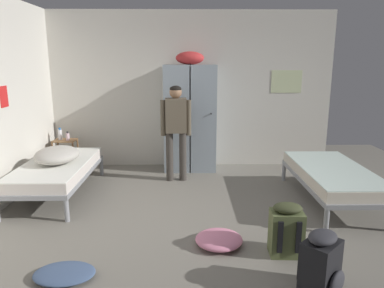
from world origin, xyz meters
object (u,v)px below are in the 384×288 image
at_px(lotion_bottle, 68,136).
at_px(backpack_black, 322,264).
at_px(clothes_pile_denim, 64,274).
at_px(bed_left_rear, 57,170).
at_px(backpack_olive, 286,230).
at_px(locker_bank, 190,116).
at_px(shelf_unit, 66,152).
at_px(person_traveler, 176,124).
at_px(bed_right, 333,175).
at_px(bedding_heap, 57,155).
at_px(water_bottle, 60,134).
at_px(clothes_pile_pink, 219,239).

xyz_separation_m(lotion_bottle, backpack_black, (3.19, -3.44, -0.38)).
bearing_deg(clothes_pile_denim, bed_left_rear, 110.21).
distance_m(lotion_bottle, backpack_olive, 4.17).
bearing_deg(backpack_olive, locker_bank, 107.55).
xyz_separation_m(shelf_unit, bed_left_rear, (0.25, -1.15, 0.04)).
distance_m(lotion_bottle, backpack_black, 4.70).
xyz_separation_m(person_traveler, lotion_bottle, (-1.89, 0.48, -0.29)).
bearing_deg(backpack_black, bed_right, 66.25).
height_order(locker_bank, shelf_unit, locker_bank).
bearing_deg(backpack_olive, bedding_heap, 149.35).
bearing_deg(backpack_olive, clothes_pile_denim, -169.43).
relative_size(water_bottle, backpack_olive, 0.38).
bearing_deg(backpack_black, locker_bank, 106.60).
height_order(bed_right, clothes_pile_pink, bed_right).
bearing_deg(lotion_bottle, bedding_heap, -79.58).
height_order(shelf_unit, water_bottle, water_bottle).
bearing_deg(locker_bank, bed_left_rear, -147.05).
bearing_deg(backpack_black, bedding_heap, 142.22).
relative_size(person_traveler, clothes_pile_pink, 3.06).
bearing_deg(bedding_heap, lotion_bottle, 100.42).
height_order(locker_bank, backpack_olive, locker_bank).
relative_size(bedding_heap, clothes_pile_denim, 1.30).
height_order(bedding_heap, person_traveler, person_traveler).
xyz_separation_m(bedding_heap, lotion_bottle, (-0.21, 1.13, 0.03)).
xyz_separation_m(bed_left_rear, bedding_heap, (0.03, -0.02, 0.22)).
xyz_separation_m(bed_right, bed_left_rear, (-3.89, 0.33, 0.00)).
distance_m(bed_right, backpack_olive, 1.71).
bearing_deg(bed_left_rear, water_bottle, 105.72).
height_order(bed_right, bedding_heap, bedding_heap).
bearing_deg(lotion_bottle, person_traveler, -14.20).
height_order(lotion_bottle, clothes_pile_denim, lotion_bottle).
bearing_deg(bed_right, bedding_heap, 175.44).
bearing_deg(water_bottle, locker_bank, 2.11).
relative_size(shelf_unit, bed_right, 0.30).
relative_size(lotion_bottle, clothes_pile_denim, 0.28).
xyz_separation_m(bedding_heap, clothes_pile_denim, (0.74, -2.08, -0.56)).
bearing_deg(clothes_pile_pink, shelf_unit, 132.70).
distance_m(person_traveler, backpack_olive, 2.70).
bearing_deg(water_bottle, bed_left_rear, -74.28).
bearing_deg(bedding_heap, clothes_pile_denim, -70.31).
distance_m(locker_bank, backpack_black, 3.81).
height_order(water_bottle, clothes_pile_pink, water_bottle).
xyz_separation_m(locker_bank, person_traveler, (-0.23, -0.62, -0.04)).
relative_size(backpack_black, clothes_pile_denim, 0.99).
height_order(shelf_unit, bedding_heap, bedding_heap).
distance_m(shelf_unit, bed_right, 4.39).
distance_m(water_bottle, backpack_black, 4.85).
xyz_separation_m(locker_bank, backpack_black, (1.07, -3.58, -0.71)).
distance_m(bed_left_rear, bedding_heap, 0.23).
xyz_separation_m(person_traveler, backpack_olive, (1.17, -2.34, -0.67)).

